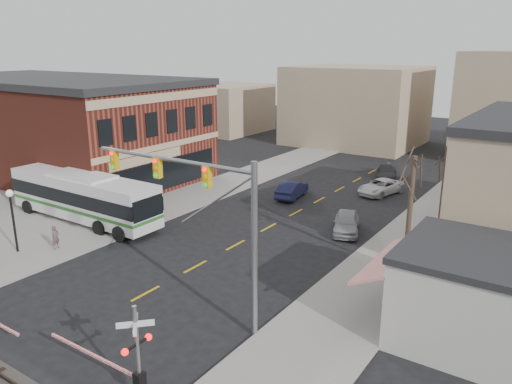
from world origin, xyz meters
TOP-DOWN VIEW (x-y plane):
  - ground at (0.00, 0.00)m, footprint 160.00×160.00m
  - sidewalk_west at (-9.50, 20.00)m, footprint 5.00×60.00m
  - sidewalk_east at (9.50, 20.00)m, footprint 5.00×60.00m
  - brick_building at (-26.98, 16.00)m, footprint 30.40×15.40m
  - awning_shop at (15.97, 7.00)m, footprint 9.74×6.20m
  - tree_east_a at (10.50, 12.00)m, footprint 0.28×0.28m
  - tree_east_b at (10.80, 18.00)m, footprint 0.28×0.28m
  - tree_east_c at (11.00, 26.00)m, footprint 0.28×0.28m
  - transit_bus at (-12.05, 7.61)m, footprint 13.33×2.97m
  - traffic_signal_mast at (4.27, 2.01)m, footprint 9.48×0.30m
  - rr_crossing_east at (5.67, -4.07)m, footprint 5.60×1.36m
  - street_lamp at (-10.60, 1.34)m, footprint 0.44×0.44m
  - car_a at (5.00, 16.25)m, footprint 3.13×4.55m
  - car_b at (-2.35, 21.45)m, footprint 2.17×4.53m
  - car_c at (3.59, 26.65)m, footprint 3.29×5.09m
  - car_d at (2.16, 32.21)m, footprint 3.19×4.92m
  - pedestrian_near at (-8.97, 2.99)m, footprint 0.43×0.60m
  - pedestrian_far at (-10.01, 8.00)m, footprint 1.01×1.13m

SIDE VIEW (x-z plane):
  - ground at x=0.00m, z-range 0.00..0.00m
  - sidewalk_west at x=-9.50m, z-range 0.00..0.12m
  - sidewalk_east at x=9.50m, z-range 0.00..0.12m
  - car_c at x=3.59m, z-range 0.00..1.30m
  - car_d at x=2.16m, z-range 0.00..1.33m
  - car_b at x=-2.35m, z-range 0.00..1.43m
  - car_a at x=5.00m, z-range 0.00..1.44m
  - pedestrian_near at x=-8.97m, z-range 0.12..1.64m
  - pedestrian_far at x=-10.01m, z-range 0.12..2.04m
  - transit_bus at x=-12.05m, z-range 0.21..3.64m
  - rr_crossing_east at x=5.67m, z-range -0.03..3.97m
  - awning_shop at x=15.97m, z-range 0.01..4.31m
  - street_lamp at x=-10.60m, z-range 1.01..5.03m
  - tree_east_b at x=10.80m, z-range 0.12..6.42m
  - tree_east_a at x=10.50m, z-range 0.12..6.87m
  - tree_east_c at x=11.00m, z-range 0.12..7.32m
  - brick_building at x=-26.98m, z-range 0.01..9.61m
  - traffic_signal_mast at x=4.27m, z-range 1.71..9.71m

